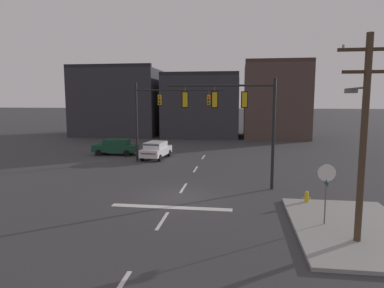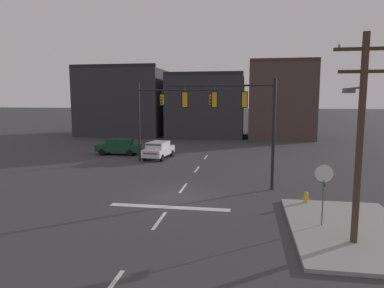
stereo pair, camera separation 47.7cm
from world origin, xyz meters
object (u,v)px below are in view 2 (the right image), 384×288
utility_pole (359,130)px  car_lot_middle (119,146)px  signal_mast_far_side (166,107)px  car_lot_nearside (159,149)px  fire_hydrant (306,199)px  signal_mast_near_side (240,112)px  stop_sign (324,180)px

utility_pole → car_lot_middle: bearing=131.2°
signal_mast_far_side → utility_pole: utility_pole is taller
car_lot_nearside → fire_hydrant: (11.51, -13.03, -0.53)m
car_lot_middle → signal_mast_far_side: bearing=-29.1°
car_lot_nearside → signal_mast_far_side: bearing=-54.2°
signal_mast_near_side → fire_hydrant: size_ratio=9.26×
stop_sign → fire_hydrant: 3.78m
signal_mast_near_side → stop_sign: bearing=-58.3°
signal_mast_far_side → fire_hydrant: (10.37, -11.44, -4.57)m
car_lot_middle → stop_sign: bearing=-47.8°
utility_pole → fire_hydrant: bearing=101.5°
signal_mast_far_side → stop_sign: (10.52, -14.75, -2.75)m
stop_sign → utility_pole: bearing=-61.8°
signal_mast_near_side → signal_mast_far_side: bearing=128.0°
car_lot_middle → utility_pole: utility_pole is taller
signal_mast_near_side → signal_mast_far_side: size_ratio=0.88×
car_lot_middle → utility_pole: bearing=-48.8°
signal_mast_far_side → car_lot_nearside: signal_mast_far_side is taller
signal_mast_far_side → car_lot_nearside: (-1.14, 1.58, -4.04)m
fire_hydrant → car_lot_nearside: bearing=131.5°
signal_mast_near_side → car_lot_middle: size_ratio=1.54×
fire_hydrant → car_lot_middle: bearing=137.7°
car_lot_nearside → stop_sign: bearing=-54.5°
signal_mast_far_side → fire_hydrant: signal_mast_far_side is taller
stop_sign → utility_pole: 2.91m
signal_mast_near_side → signal_mast_far_side: signal_mast_far_side is taller
stop_sign → fire_hydrant: stop_sign is taller
signal_mast_far_side → car_lot_middle: signal_mast_far_side is taller
signal_mast_near_side → stop_sign: size_ratio=2.45×
stop_sign → utility_pole: (0.84, -1.56, 2.31)m
fire_hydrant → stop_sign: bearing=-87.4°
signal_mast_far_side → stop_sign: 18.32m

